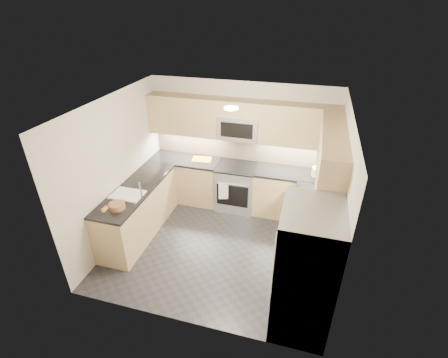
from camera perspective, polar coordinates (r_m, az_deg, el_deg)
floor at (r=5.83m, az=-0.95°, el=-11.54°), size 3.60×3.20×0.00m
ceiling at (r=4.60m, az=-1.21°, el=12.69°), size 3.60×3.20×0.02m
wall_back at (r=6.48m, az=3.00°, el=6.02°), size 3.60×0.02×2.50m
wall_front at (r=3.88m, az=-7.96°, el=-12.45°), size 3.60×0.02×2.50m
wall_left at (r=5.82m, az=-18.32°, el=1.58°), size 0.02×3.20×2.50m
wall_right at (r=4.96m, az=19.32°, el=-3.67°), size 0.02×3.20×2.50m
base_cab_back_left at (r=6.88m, az=-6.62°, el=-0.12°), size 1.42×0.60×0.90m
base_cab_back_right at (r=6.47m, az=11.66°, el=-2.69°), size 1.42×0.60×0.90m
base_cab_right at (r=5.52m, az=14.79°, el=-9.42°), size 0.60×1.70×0.90m
base_cab_peninsula at (r=6.07m, az=-14.75°, el=-5.45°), size 0.60×2.00×0.90m
countertop_back_left at (r=6.66m, az=-6.85°, el=3.40°), size 1.42×0.63×0.04m
countertop_back_right at (r=6.23m, az=12.09°, el=0.97°), size 1.42×0.63×0.04m
countertop_right at (r=5.25m, az=15.44°, el=-5.40°), size 0.63×1.70×0.04m
countertop_peninsula at (r=5.82m, az=-15.33°, el=-1.64°), size 0.63×2.00×0.04m
upper_cab_back at (r=6.11m, az=2.76°, el=10.34°), size 3.60×0.35×0.75m
upper_cab_right at (r=4.92m, az=18.33°, el=3.92°), size 0.35×1.95×0.75m
backsplash_back at (r=6.50m, az=2.97°, el=5.56°), size 3.60×0.01×0.51m
backsplash_right at (r=5.38m, az=19.06°, el=-1.62°), size 0.01×2.30×0.51m
gas_range at (r=6.56m, az=2.18°, el=-1.45°), size 0.76×0.65×0.91m
range_cooktop at (r=6.34m, az=2.26°, el=2.12°), size 0.76×0.65×0.03m
oven_door_glass at (r=6.29m, az=1.46°, el=-2.98°), size 0.62×0.02×0.45m
oven_handle at (r=6.14m, az=1.45°, el=-0.95°), size 0.60×0.02×0.02m
microwave at (r=6.13m, az=2.68°, el=9.16°), size 0.76×0.40×0.40m
microwave_door at (r=5.95m, az=2.22°, el=8.50°), size 0.60×0.01×0.28m
refrigerator at (r=4.24m, az=14.05°, el=-15.34°), size 0.70×0.90×1.80m
fridge_handle_left at (r=4.08m, az=8.61°, el=-15.86°), size 0.02×0.02×1.20m
fridge_handle_right at (r=4.34m, az=9.30°, el=-12.56°), size 0.02×0.02×1.20m
sink_basin at (r=5.66m, az=-16.50°, el=-3.24°), size 0.52×0.38×0.16m
faucet at (r=5.44m, az=-14.45°, el=-1.91°), size 0.03×0.03×0.28m
utensil_bowl at (r=6.19m, az=16.38°, el=1.19°), size 0.30×0.30×0.15m
cutting_board at (r=6.59m, az=-3.92°, el=3.49°), size 0.42×0.32×0.01m
fruit_basket at (r=5.32m, az=-18.32°, el=-4.52°), size 0.31×0.31×0.09m
fruit_apple at (r=5.20m, az=-20.06°, el=-4.75°), size 0.07×0.07×0.07m
fruit_pear at (r=5.18m, az=-20.09°, el=-4.92°), size 0.06×0.06×0.06m
dish_towel_check at (r=6.24m, az=-0.11°, el=-2.17°), size 0.18×0.06×0.35m
fruit_orange at (r=5.16m, az=-20.42°, el=-5.17°), size 0.07×0.07×0.07m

